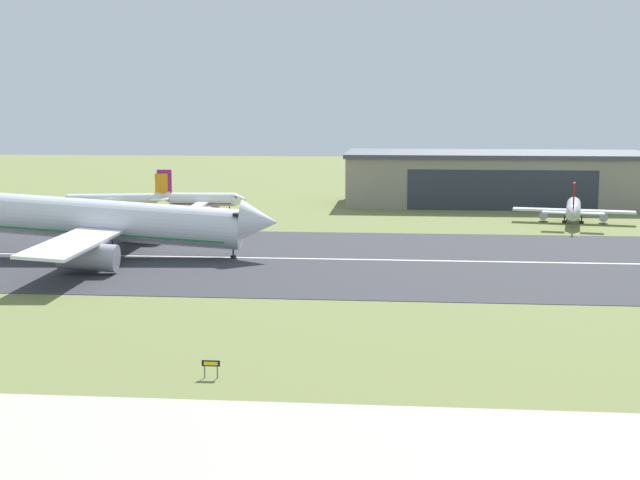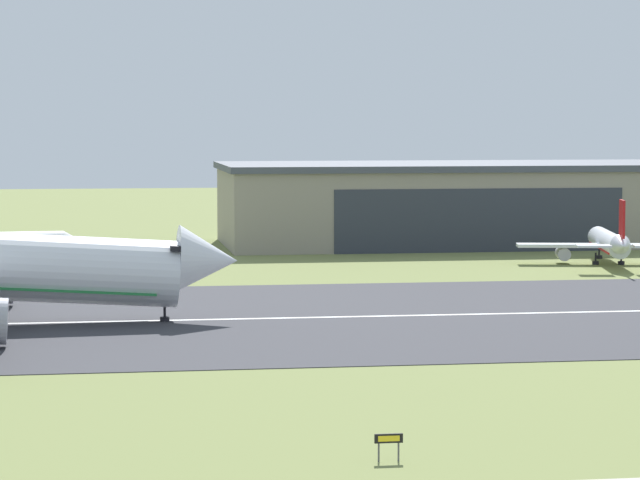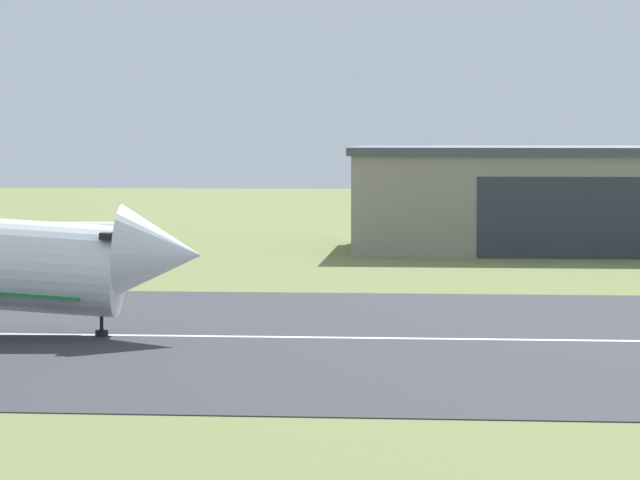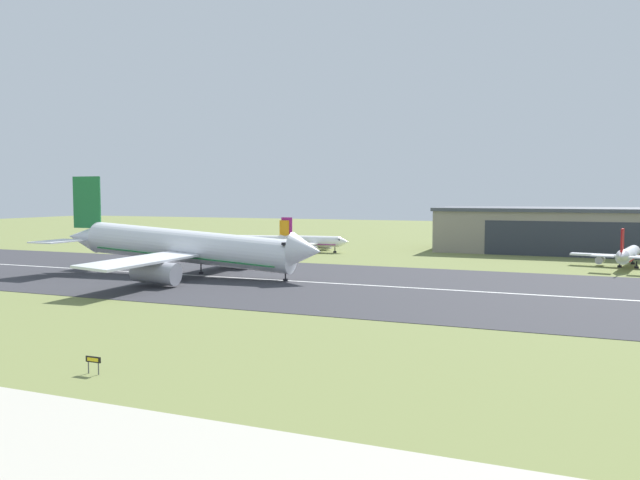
{
  "view_description": "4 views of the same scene",
  "coord_description": "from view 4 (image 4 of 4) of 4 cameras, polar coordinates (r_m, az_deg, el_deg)",
  "views": [
    {
      "loc": [
        1.98,
        -25.9,
        22.32
      ],
      "look_at": [
        -7.46,
        74.99,
        6.8
      ],
      "focal_mm": 50.0,
      "sensor_mm": 36.0,
      "label": 1
    },
    {
      "loc": [
        -28.89,
        -33.45,
        18.1
      ],
      "look_at": [
        -10.75,
        86.1,
        8.29
      ],
      "focal_mm": 85.0,
      "sensor_mm": 36.0,
      "label": 2
    },
    {
      "loc": [
        -0.36,
        4.5,
        13.28
      ],
      "look_at": [
        -6.19,
        74.53,
        8.24
      ],
      "focal_mm": 85.0,
      "sensor_mm": 36.0,
      "label": 3
    },
    {
      "loc": [
        23.34,
        3.31,
        15.01
      ],
      "look_at": [
        -8.78,
        82.36,
        8.78
      ],
      "focal_mm": 35.0,
      "sensor_mm": 36.0,
      "label": 4
    }
  ],
  "objects": [
    {
      "name": "ground_plane",
      "position": [
        54.65,
        -4.18,
        -11.78
      ],
      "size": [
        611.44,
        611.44,
        0.0
      ],
      "primitive_type": "plane",
      "color": "olive"
    },
    {
      "name": "runway_strip",
      "position": [
        101.34,
        8.58,
        -4.37
      ],
      "size": [
        371.44,
        54.11,
        0.06
      ],
      "primitive_type": "cube",
      "color": "#333338",
      "rests_on": "ground_plane"
    },
    {
      "name": "runway_centreline",
      "position": [
        101.34,
        8.58,
        -4.35
      ],
      "size": [
        334.29,
        0.7,
        0.01
      ],
      "primitive_type": "cube",
      "color": "silver",
      "rests_on": "runway_strip"
    },
    {
      "name": "taxiway_road",
      "position": [
        38.51,
        -18.53,
        -18.95
      ],
      "size": [
        278.58,
        16.02,
        0.05
      ],
      "primitive_type": "cube",
      "color": "#B2AD9E",
      "rests_on": "ground_plane"
    },
    {
      "name": "hangar_building",
      "position": [
        174.15,
        21.9,
        0.85
      ],
      "size": [
        67.21,
        27.98,
        11.61
      ],
      "color": "gray",
      "rests_on": "ground_plane"
    },
    {
      "name": "airplane_landing",
      "position": [
        116.99,
        -12.06,
        -0.68
      ],
      "size": [
        53.89,
        55.25,
        18.54
      ],
      "color": "silver",
      "rests_on": "ground_plane"
    },
    {
      "name": "airplane_parked_west",
      "position": [
        142.05,
        26.36,
        -1.24
      ],
      "size": [
        22.55,
        23.85,
        8.54
      ],
      "color": "silver",
      "rests_on": "ground_plane"
    },
    {
      "name": "airplane_parked_centre",
      "position": [
        168.03,
        -6.45,
        0.01
      ],
      "size": [
        23.27,
        19.58,
        8.21
      ],
      "color": "white",
      "rests_on": "ground_plane"
    },
    {
      "name": "airplane_parked_east",
      "position": [
        162.77,
        -0.58,
        -0.13
      ],
      "size": [
        19.37,
        23.66,
        9.0
      ],
      "color": "white",
      "rests_on": "ground_plane"
    },
    {
      "name": "runway_sign",
      "position": [
        56.37,
        -20.02,
        -10.35
      ],
      "size": [
        1.52,
        0.13,
        1.49
      ],
      "color": "#4C4C51",
      "rests_on": "ground_plane"
    }
  ]
}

